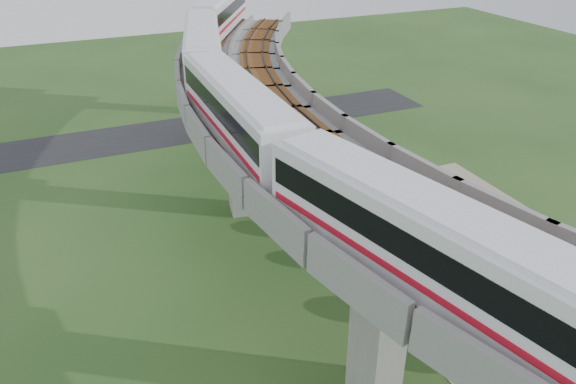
% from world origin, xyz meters
% --- Properties ---
extents(ground, '(160.00, 160.00, 0.00)m').
position_xyz_m(ground, '(0.00, 0.00, 0.00)').
color(ground, '#294D1F').
rests_on(ground, ground).
extents(dirt_lot, '(18.00, 26.00, 0.04)m').
position_xyz_m(dirt_lot, '(14.00, -2.00, 0.02)').
color(dirt_lot, gray).
rests_on(dirt_lot, ground).
extents(asphalt_road, '(60.00, 8.00, 0.03)m').
position_xyz_m(asphalt_road, '(0.00, 30.00, 0.01)').
color(asphalt_road, '#232326').
rests_on(asphalt_road, ground).
extents(viaduct, '(19.58, 73.98, 11.40)m').
position_xyz_m(viaduct, '(3.84, 0.00, 9.05)').
color(viaduct, '#99968E').
rests_on(viaduct, ground).
extents(metro_train, '(14.46, 60.82, 3.64)m').
position_xyz_m(metro_train, '(0.83, 7.54, 12.31)').
color(metro_train, white).
rests_on(metro_train, ground).
extents(fence, '(3.87, 38.73, 1.50)m').
position_xyz_m(fence, '(9.75, 0.00, 0.75)').
color(fence, '#2D382D').
rests_on(fence, ground).
extents(tree_0, '(2.86, 2.86, 3.75)m').
position_xyz_m(tree_0, '(11.51, 23.76, 2.53)').
color(tree_0, '#382314').
rests_on(tree_0, ground).
extents(tree_1, '(2.42, 2.42, 2.88)m').
position_xyz_m(tree_1, '(9.29, 16.03, 1.85)').
color(tree_1, '#382314').
rests_on(tree_1, ground).
extents(tree_2, '(2.01, 2.01, 2.64)m').
position_xyz_m(tree_2, '(7.93, 11.23, 1.78)').
color(tree_2, '#382314').
rests_on(tree_2, ground).
extents(tree_3, '(2.47, 2.47, 2.98)m').
position_xyz_m(tree_3, '(5.87, 4.22, 1.92)').
color(tree_3, '#382314').
rests_on(tree_3, ground).
extents(tree_4, '(2.21, 2.21, 3.12)m').
position_xyz_m(tree_4, '(7.20, -1.05, 2.17)').
color(tree_4, '#382314').
rests_on(tree_4, ground).
extents(tree_5, '(2.62, 2.62, 3.09)m').
position_xyz_m(tree_5, '(7.42, -7.08, 1.97)').
color(tree_5, '#382314').
rests_on(tree_5, ground).
extents(tree_6, '(1.81, 1.81, 2.47)m').
position_xyz_m(tree_6, '(8.07, -12.03, 1.70)').
color(tree_6, '#382314').
rests_on(tree_6, ground).
extents(car_white, '(1.64, 3.56, 1.18)m').
position_xyz_m(car_white, '(8.48, -8.64, 0.63)').
color(car_white, white).
rests_on(car_white, dirt_lot).
extents(car_red, '(2.97, 3.53, 1.14)m').
position_xyz_m(car_red, '(15.32, -5.09, 0.61)').
color(car_red, '#A30F14').
rests_on(car_red, dirt_lot).
extents(car_dark, '(4.65, 2.16, 1.31)m').
position_xyz_m(car_dark, '(17.04, 2.80, 0.70)').
color(car_dark, black).
rests_on(car_dark, dirt_lot).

